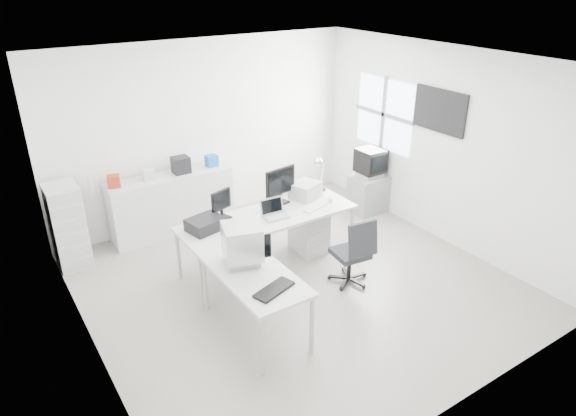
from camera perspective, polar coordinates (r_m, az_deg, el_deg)
floor at (r=6.72m, az=0.95°, el=-8.34°), size 5.00×5.00×0.01m
ceiling at (r=5.67m, az=1.16°, el=15.92°), size 5.00×5.00×0.01m
back_wall at (r=8.12m, az=-9.08°, el=8.37°), size 5.00×0.02×2.80m
left_wall at (r=5.20m, az=-22.35°, el=-3.29°), size 0.02×5.00×2.80m
right_wall at (r=7.67m, az=16.75°, el=6.58°), size 0.02×5.00×2.80m
window at (r=8.38m, az=10.60°, el=10.20°), size 0.02×1.20×1.10m
wall_picture at (r=7.57m, az=16.50°, el=10.35°), size 0.04×0.90×0.60m
main_desk at (r=6.92m, az=-2.15°, el=-3.67°), size 2.40×0.80×0.75m
side_desk at (r=5.75m, az=-3.66°, el=-10.37°), size 0.70×1.40×0.75m
drawer_pedestal at (r=7.33m, az=2.33°, el=-2.56°), size 0.40×0.50×0.60m
inkjet_printer at (r=6.44m, az=-9.14°, el=-1.77°), size 0.49×0.42×0.15m
lcd_monitor_small at (r=6.63m, az=-7.42°, el=0.27°), size 0.35×0.26×0.39m
lcd_monitor_large at (r=7.00m, az=-0.86°, el=2.46°), size 0.52×0.27×0.51m
laptop at (r=6.65m, az=-1.40°, el=-0.31°), size 0.32×0.33×0.20m
white_keyboard at (r=6.96m, az=3.02°, el=0.03°), size 0.39×0.20×0.02m
white_mouse at (r=7.15m, az=4.73°, el=0.91°), size 0.06×0.06×0.06m
laser_printer at (r=7.24m, az=1.94°, el=1.99°), size 0.48×0.44×0.22m
desk_lamp at (r=7.43m, az=3.81°, el=3.86°), size 0.19×0.19×0.52m
crt_monitor at (r=5.62m, az=-5.11°, el=-4.22°), size 0.46×0.46×0.43m
black_keyboard at (r=5.24m, az=-1.56°, el=-9.05°), size 0.49×0.31×0.03m
office_chair at (r=6.57m, az=6.92°, el=-4.66°), size 0.59×0.59×0.93m
tv_cabinet at (r=8.59m, az=8.91°, el=1.59°), size 0.57×0.47×0.62m
crt_tv at (r=8.40m, az=9.15°, el=4.94°), size 0.50×0.48×0.45m
sideboard at (r=7.96m, az=-12.77°, el=0.46°), size 1.86×0.46×0.93m
clutter_box_a at (r=7.54m, az=-18.80°, el=2.83°), size 0.20×0.19×0.17m
clutter_box_b at (r=7.66m, az=-15.23°, el=3.60°), size 0.17×0.15×0.15m
clutter_box_c at (r=7.80m, az=-11.82°, el=4.71°), size 0.25×0.22×0.24m
clutter_box_d at (r=7.99m, az=-8.49°, el=5.22°), size 0.17×0.15×0.17m
clutter_bottle at (r=7.51m, az=-21.09°, el=2.58°), size 0.07×0.07×0.22m
filing_cabinet at (r=7.44m, az=-23.28°, el=-1.87°), size 0.41×0.49×1.17m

